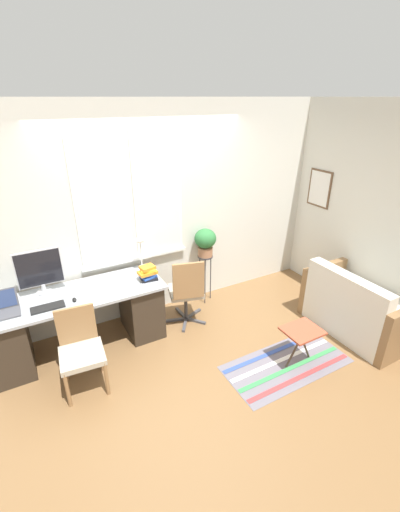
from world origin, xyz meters
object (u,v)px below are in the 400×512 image
(desk_chair_wooden, at_px, (81,348))
(office_chair_swivel, at_px, (187,291))
(keyboard, at_px, (48,307))
(monitor, at_px, (40,270))
(potted_plant, at_px, (205,241))
(folding_stool, at_px, (302,333))
(plant_stand, at_px, (205,263))
(couch_loveseat, at_px, (356,310))
(desk_lamp, at_px, (141,247))
(laptop, at_px, (1,310))
(book_stack, at_px, (148,273))
(mouse, at_px, (74,300))

(desk_chair_wooden, distance_m, office_chair_swivel, 1.45)
(keyboard, height_order, desk_chair_wooden, desk_chair_wooden)
(keyboard, relative_size, desk_chair_wooden, 0.39)
(monitor, height_order, potted_plant, monitor)
(monitor, distance_m, folding_stool, 2.90)
(office_chair_swivel, height_order, plant_stand, office_chair_swivel)
(keyboard, height_order, couch_loveseat, couch_loveseat)
(office_chair_swivel, xyz_separation_m, folding_stool, (0.75, -1.25, -0.09))
(desk_lamp, xyz_separation_m, potted_plant, (0.93, 0.04, -0.11))
(laptop, relative_size, keyboard, 1.02)
(monitor, distance_m, book_stack, 1.17)
(desk_chair_wooden, bearing_deg, potted_plant, 28.07)
(plant_stand, bearing_deg, book_stack, -162.71)
(folding_stool, bearing_deg, keyboard, 151.74)
(desk_chair_wooden, distance_m, folding_stool, 2.29)
(book_stack, height_order, potted_plant, potted_plant)
(plant_stand, distance_m, potted_plant, 0.34)
(office_chair_swivel, bearing_deg, desk_chair_wooden, 32.72)
(couch_loveseat, distance_m, folding_stool, 1.04)
(laptop, bearing_deg, book_stack, -1.33)
(keyboard, height_order, office_chair_swivel, office_chair_swivel)
(monitor, distance_m, couch_loveseat, 3.75)
(monitor, xyz_separation_m, folding_stool, (2.33, -1.61, -0.61))
(monitor, xyz_separation_m, potted_plant, (2.06, 0.02, -0.08))
(book_stack, xyz_separation_m, plant_stand, (0.94, 0.29, -0.23))
(book_stack, bearing_deg, couch_loveseat, -28.67)
(keyboard, bearing_deg, laptop, 164.32)
(monitor, relative_size, folding_stool, 1.13)
(mouse, relative_size, desk_chair_wooden, 0.09)
(mouse, height_order, folding_stool, mouse)
(keyboard, bearing_deg, book_stack, 4.12)
(desk_chair_wooden, height_order, folding_stool, desk_chair_wooden)
(mouse, distance_m, desk_chair_wooden, 0.53)
(monitor, bearing_deg, mouse, -53.27)
(monitor, bearing_deg, couch_loveseat, -24.03)
(office_chair_swivel, relative_size, plant_stand, 1.32)
(keyboard, xyz_separation_m, desk_lamp, (1.14, 0.33, 0.30))
(mouse, bearing_deg, plant_stand, 11.56)
(mouse, bearing_deg, office_chair_swivel, -0.46)
(keyboard, relative_size, couch_loveseat, 0.26)
(book_stack, bearing_deg, office_chair_swivel, -10.54)
(desk_lamp, distance_m, couch_loveseat, 2.78)
(desk_lamp, height_order, folding_stool, desk_lamp)
(plant_stand, bearing_deg, keyboard, -169.73)
(desk_chair_wooden, bearing_deg, book_stack, 33.66)
(desk_chair_wooden, bearing_deg, office_chair_swivel, 21.81)
(folding_stool, bearing_deg, mouse, 148.65)
(mouse, relative_size, book_stack, 0.31)
(potted_plant, bearing_deg, book_stack, -162.71)
(folding_stool, bearing_deg, laptop, 153.49)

